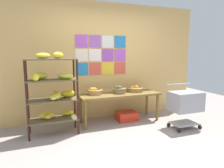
# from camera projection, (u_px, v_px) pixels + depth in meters

# --- Properties ---
(ground) EXTENTS (9.39, 9.39, 0.00)m
(ground) POSITION_uv_depth(u_px,v_px,m) (141.00, 147.00, 3.21)
(ground) COLOR gray
(back_wall_with_art) EXTENTS (4.65, 0.07, 2.62)m
(back_wall_with_art) POSITION_uv_depth(u_px,v_px,m) (106.00, 61.00, 4.61)
(back_wall_with_art) COLOR tan
(back_wall_with_art) RESTS_ON ground
(banana_shelf_unit) EXTENTS (0.89, 0.48, 1.52)m
(banana_shelf_unit) POSITION_uv_depth(u_px,v_px,m) (52.00, 89.00, 3.64)
(banana_shelf_unit) COLOR #331811
(banana_shelf_unit) RESTS_ON ground
(display_table) EXTENTS (1.77, 0.58, 0.63)m
(display_table) POSITION_uv_depth(u_px,v_px,m) (120.00, 97.00, 4.37)
(display_table) COLOR brown
(display_table) RESTS_ON ground
(fruit_basket_back_left) EXTENTS (0.31, 0.31, 0.17)m
(fruit_basket_back_left) POSITION_uv_depth(u_px,v_px,m) (119.00, 90.00, 4.38)
(fruit_basket_back_left) COLOR #866B4C
(fruit_basket_back_left) RESTS_ON display_table
(fruit_basket_left) EXTENTS (0.33, 0.33, 0.16)m
(fruit_basket_left) POSITION_uv_depth(u_px,v_px,m) (94.00, 91.00, 4.24)
(fruit_basket_left) COLOR tan
(fruit_basket_left) RESTS_ON display_table
(fruit_basket_centre) EXTENTS (0.39, 0.39, 0.15)m
(fruit_basket_centre) POSITION_uv_depth(u_px,v_px,m) (135.00, 89.00, 4.58)
(fruit_basket_centre) COLOR olive
(fruit_basket_centre) RESTS_ON display_table
(produce_crate_under_table) EXTENTS (0.45, 0.33, 0.19)m
(produce_crate_under_table) POSITION_uv_depth(u_px,v_px,m) (127.00, 116.00, 4.50)
(produce_crate_under_table) COLOR red
(produce_crate_under_table) RESTS_ON ground
(shopping_cart) EXTENTS (0.61, 0.46, 0.88)m
(shopping_cart) POSITION_uv_depth(u_px,v_px,m) (185.00, 103.00, 3.98)
(shopping_cart) COLOR black
(shopping_cart) RESTS_ON ground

